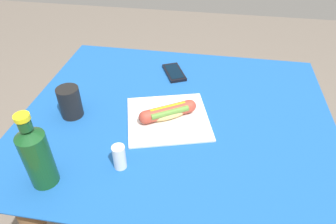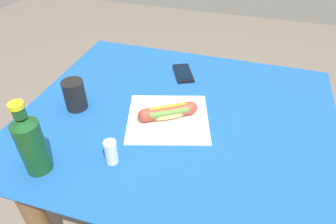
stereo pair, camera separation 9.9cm
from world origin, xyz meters
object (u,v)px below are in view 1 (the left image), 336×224
object	(u,v)px
hot_dog	(168,112)
drinking_cup	(70,102)
soda_bottle	(37,155)
salt_shaker	(119,157)
cell_phone	(174,72)

from	to	relation	value
hot_dog	drinking_cup	distance (m)	0.33
hot_dog	soda_bottle	xyz separation A→B (m)	(0.28, 0.31, 0.07)
drinking_cup	salt_shaker	bearing A→B (deg)	139.13
salt_shaker	drinking_cup	bearing A→B (deg)	-40.87
cell_phone	salt_shaker	bearing A→B (deg)	81.88
drinking_cup	cell_phone	bearing A→B (deg)	-133.05
cell_phone	salt_shaker	xyz separation A→B (m)	(0.07, 0.52, 0.03)
hot_dog	salt_shaker	bearing A→B (deg)	66.65
drinking_cup	salt_shaker	xyz separation A→B (m)	(-0.23, 0.20, -0.02)
hot_dog	salt_shaker	size ratio (longest dim) A/B	2.35
drinking_cup	hot_dog	bearing A→B (deg)	-174.68
cell_phone	soda_bottle	size ratio (longest dim) A/B	0.67
soda_bottle	drinking_cup	world-z (taller)	soda_bottle
salt_shaker	hot_dog	bearing A→B (deg)	-113.35
hot_dog	salt_shaker	distance (m)	0.25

